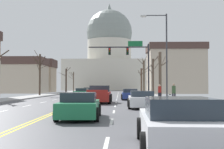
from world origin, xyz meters
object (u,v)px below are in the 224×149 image
at_px(sedan_near_03, 79,106).
at_px(pedestrian_01, 160,91).
at_px(pickup_truck_near_01, 99,95).
at_px(bicycle_parked, 169,100).
at_px(sedan_near_04, 177,125).
at_px(street_lamp_right, 163,49).
at_px(signal_gantry, 132,57).
at_px(sedan_near_02, 142,100).
at_px(sedan_near_00, 130,95).
at_px(pedestrian_00, 174,92).
at_px(sedan_oncoming_03, 97,90).
at_px(sedan_oncoming_00, 82,93).
at_px(sedan_oncoming_02, 94,91).
at_px(sedan_oncoming_01, 89,91).

relative_size(sedan_near_03, pedestrian_01, 2.72).
distance_m(pickup_truck_near_01, bicycle_parked, 7.71).
distance_m(sedan_near_04, bicycle_parked, 15.71).
xyz_separation_m(street_lamp_right, sedan_near_03, (-5.98, -13.29, -4.38)).
height_order(signal_gantry, bicycle_parked, signal_gantry).
xyz_separation_m(pickup_truck_near_01, sedan_near_02, (3.48, -6.34, -0.15)).
bearing_deg(sedan_near_00, sedan_near_03, -98.83).
bearing_deg(sedan_near_03, bicycle_parked, 55.71).
bearing_deg(sedan_near_04, pedestrian_00, 80.26).
bearing_deg(sedan_near_03, sedan_near_00, 81.17).
height_order(pickup_truck_near_01, sedan_oncoming_03, pickup_truck_near_01).
bearing_deg(pedestrian_00, sedan_oncoming_03, 103.30).
bearing_deg(sedan_oncoming_00, signal_gantry, -36.22).
height_order(pickup_truck_near_01, bicycle_parked, pickup_truck_near_01).
bearing_deg(sedan_near_00, sedan_oncoming_03, 100.27).
bearing_deg(sedan_near_00, pedestrian_01, -44.79).
distance_m(signal_gantry, sedan_oncoming_00, 10.11).
height_order(sedan_oncoming_02, pedestrian_01, pedestrian_01).
bearing_deg(sedan_oncoming_02, pedestrian_01, -73.01).
xyz_separation_m(street_lamp_right, sedan_oncoming_03, (-9.46, 43.25, -4.39)).
xyz_separation_m(pickup_truck_near_01, sedan_oncoming_02, (-3.52, 34.85, -0.16)).
bearing_deg(sedan_oncoming_03, pedestrian_01, -76.30).
height_order(sedan_oncoming_03, bicycle_parked, sedan_oncoming_03).
bearing_deg(sedan_oncoming_01, sedan_near_04, -81.56).
bearing_deg(signal_gantry, pedestrian_00, -74.53).
bearing_deg(sedan_near_04, sedan_near_00, 90.64).
bearing_deg(sedan_near_00, street_lamp_right, -67.19).
height_order(signal_gantry, sedan_near_02, signal_gantry).
height_order(sedan_near_04, sedan_oncoming_03, sedan_near_04).
distance_m(signal_gantry, pickup_truck_near_01, 12.50).
relative_size(sedan_near_00, sedan_near_03, 0.98).
relative_size(sedan_oncoming_03, bicycle_parked, 2.54).
height_order(sedan_near_00, pickup_truck_near_01, pickup_truck_near_01).
bearing_deg(pedestrian_00, sedan_near_03, -118.11).
relative_size(pickup_truck_near_01, pedestrian_00, 3.29).
height_order(sedan_near_03, sedan_oncoming_03, sedan_near_03).
distance_m(sedan_oncoming_02, pedestrian_01, 32.82).
bearing_deg(signal_gantry, pickup_truck_near_01, -107.49).
height_order(sedan_near_04, sedan_oncoming_01, sedan_near_04).
distance_m(sedan_oncoming_02, pedestrian_00, 37.12).
distance_m(sedan_near_00, sedan_oncoming_02, 29.14).
height_order(sedan_oncoming_00, pedestrian_01, pedestrian_01).
height_order(signal_gantry, sedan_oncoming_02, signal_gantry).
bearing_deg(signal_gantry, sedan_near_02, -90.04).
bearing_deg(sedan_oncoming_03, sedan_near_02, -81.88).
bearing_deg(sedan_oncoming_00, pedestrian_01, -52.82).
relative_size(street_lamp_right, sedan_near_03, 1.86).
relative_size(signal_gantry, sedan_near_02, 1.77).
height_order(sedan_near_00, sedan_oncoming_01, sedan_oncoming_01).
relative_size(sedan_near_02, bicycle_parked, 2.53).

